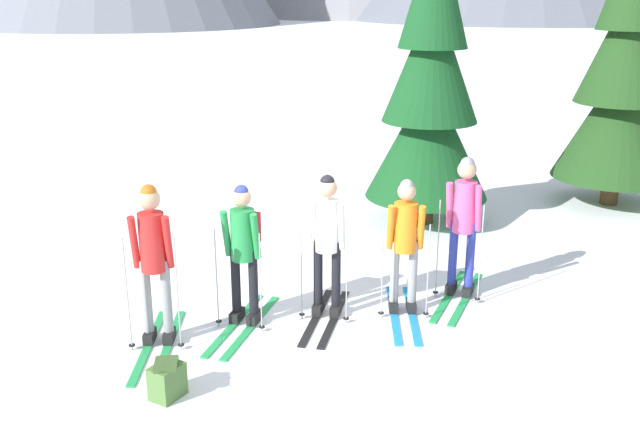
# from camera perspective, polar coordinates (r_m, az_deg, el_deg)

# --- Properties ---
(ground_plane) EXTENTS (400.00, 400.00, 0.00)m
(ground_plane) POSITION_cam_1_polar(r_m,az_deg,el_deg) (8.69, -0.12, -7.82)
(ground_plane) COLOR white
(skier_in_red) EXTENTS (0.61, 1.77, 1.84)m
(skier_in_red) POSITION_cam_1_polar(r_m,az_deg,el_deg) (8.04, -12.98, -2.59)
(skier_in_red) COLOR green
(skier_in_red) RESTS_ON ground
(skier_in_green) EXTENTS (0.94, 1.72, 1.70)m
(skier_in_green) POSITION_cam_1_polar(r_m,az_deg,el_deg) (8.41, -6.02, -1.82)
(skier_in_green) COLOR green
(skier_in_green) RESTS_ON ground
(skier_in_white) EXTENTS (0.80, 1.61, 1.76)m
(skier_in_white) POSITION_cam_1_polar(r_m,az_deg,el_deg) (8.54, 0.58, -1.05)
(skier_in_white) COLOR black
(skier_in_white) RESTS_ON ground
(skier_in_orange) EXTENTS (0.60, 1.67, 1.68)m
(skier_in_orange) POSITION_cam_1_polar(r_m,az_deg,el_deg) (8.69, 6.69, -1.40)
(skier_in_orange) COLOR #1E84D1
(skier_in_orange) RESTS_ON ground
(skier_in_pink) EXTENTS (1.12, 1.69, 1.83)m
(skier_in_pink) POSITION_cam_1_polar(r_m,az_deg,el_deg) (9.26, 11.23, 0.28)
(skier_in_pink) COLOR green
(skier_in_pink) RESTS_ON ground
(pine_tree_near) EXTENTS (2.02, 2.02, 4.88)m
(pine_tree_near) POSITION_cam_1_polar(r_m,az_deg,el_deg) (11.90, 8.68, 10.38)
(pine_tree_near) COLOR #51381E
(pine_tree_near) RESTS_ON ground
(pine_tree_mid) EXTENTS (2.17, 2.17, 5.23)m
(pine_tree_mid) POSITION_cam_1_polar(r_m,az_deg,el_deg) (13.91, 22.88, 10.98)
(pine_tree_mid) COLOR #51381E
(pine_tree_mid) RESTS_ON ground
(backpack_on_snow_front) EXTENTS (0.38, 0.40, 0.38)m
(backpack_on_snow_front) POSITION_cam_1_polar(r_m,az_deg,el_deg) (7.33, -11.93, -11.90)
(backpack_on_snow_front) COLOR #4C7238
(backpack_on_snow_front) RESTS_ON ground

